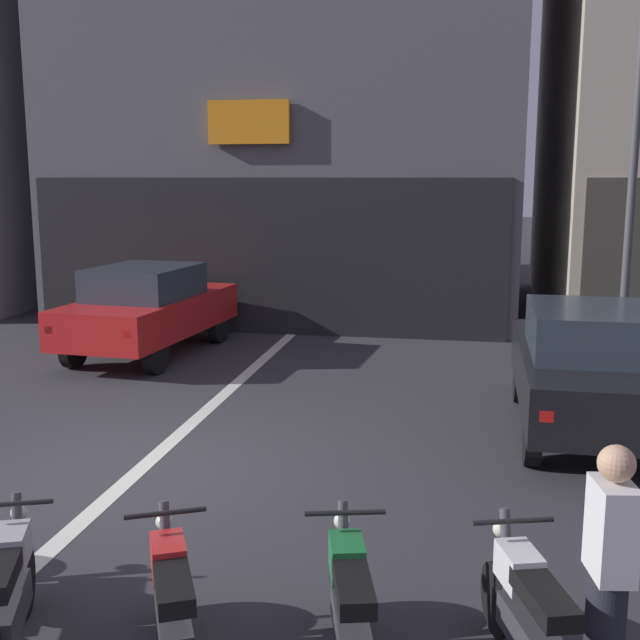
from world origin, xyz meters
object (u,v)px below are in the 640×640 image
at_px(car_red_crossing_near, 149,307).
at_px(motorcycle_white_row_rightmost, 528,617).
at_px(car_black_parked_kerbside, 592,366).
at_px(motorcycle_green_row_right_mid, 349,606).
at_px(motorcycle_silver_row_left_mid, 8,594).
at_px(street_lamp, 636,127).
at_px(motorcycle_red_row_centre, 172,606).
at_px(person_by_motorcycles, 609,576).

relative_size(car_red_crossing_near, motorcycle_white_row_rightmost, 2.63).
relative_size(car_black_parked_kerbside, motorcycle_green_row_right_mid, 2.52).
xyz_separation_m(motorcycle_silver_row_left_mid, motorcycle_white_row_rightmost, (3.39, 0.34, 0.00)).
bearing_deg(street_lamp, car_black_parked_kerbside, -105.68).
bearing_deg(motorcycle_red_row_centre, car_black_parked_kerbside, 58.29).
bearing_deg(motorcycle_red_row_centre, motorcycle_silver_row_left_mid, -176.91).
xyz_separation_m(street_lamp, motorcycle_white_row_rightmost, (-2.22, -9.06, -3.55)).
bearing_deg(motorcycle_green_row_right_mid, car_red_crossing_near, 119.96).
xyz_separation_m(motorcycle_green_row_right_mid, motorcycle_white_row_rightmost, (1.13, 0.08, 0.00)).
relative_size(motorcycle_silver_row_left_mid, person_by_motorcycles, 0.95).
relative_size(street_lamp, motorcycle_silver_row_left_mid, 4.15).
bearing_deg(motorcycle_white_row_rightmost, motorcycle_silver_row_left_mid, -174.25).
height_order(street_lamp, person_by_motorcycles, street_lamp).
xyz_separation_m(car_black_parked_kerbside, motorcycle_red_row_centre, (-3.41, -5.52, -0.43)).
bearing_deg(car_black_parked_kerbside, motorcycle_red_row_centre, -121.71).
bearing_deg(street_lamp, motorcycle_red_row_centre, -115.63).
xyz_separation_m(car_black_parked_kerbside, motorcycle_white_row_rightmost, (-1.14, -5.24, -0.43)).
distance_m(motorcycle_silver_row_left_mid, motorcycle_red_row_centre, 1.13).
bearing_deg(person_by_motorcycles, car_black_parked_kerbside, 82.48).
bearing_deg(motorcycle_white_row_rightmost, motorcycle_green_row_right_mid, -176.09).
bearing_deg(car_red_crossing_near, street_lamp, 4.01).
relative_size(motorcycle_silver_row_left_mid, motorcycle_green_row_right_mid, 0.97).
distance_m(street_lamp, motorcycle_green_row_right_mid, 10.36).
xyz_separation_m(street_lamp, person_by_motorcycles, (-1.78, -9.20, -3.15)).
relative_size(car_red_crossing_near, street_lamp, 0.65).
bearing_deg(street_lamp, motorcycle_green_row_right_mid, -110.12).
distance_m(car_red_crossing_near, motorcycle_white_row_rightmost, 10.43).
height_order(car_black_parked_kerbside, street_lamp, street_lamp).
relative_size(motorcycle_red_row_centre, person_by_motorcycles, 0.92).
bearing_deg(motorcycle_silver_row_left_mid, car_red_crossing_near, 106.83).
height_order(motorcycle_silver_row_left_mid, person_by_motorcycles, person_by_motorcycles).
relative_size(motorcycle_green_row_right_mid, motorcycle_white_row_rightmost, 1.01).
distance_m(car_black_parked_kerbside, motorcycle_silver_row_left_mid, 7.20).
bearing_deg(motorcycle_green_row_right_mid, person_by_motorcycles, -2.17).
distance_m(car_red_crossing_near, motorcycle_green_row_right_mid, 9.89).
bearing_deg(car_red_crossing_near, person_by_motorcycles, -52.98).
relative_size(motorcycle_silver_row_left_mid, motorcycle_red_row_centre, 1.03).
bearing_deg(car_black_parked_kerbside, motorcycle_green_row_right_mid, -113.18).
bearing_deg(motorcycle_red_row_centre, street_lamp, 64.37).
bearing_deg(car_black_parked_kerbside, motorcycle_white_row_rightmost, -102.33).
distance_m(street_lamp, motorcycle_silver_row_left_mid, 11.51).
relative_size(car_red_crossing_near, person_by_motorcycles, 2.54).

